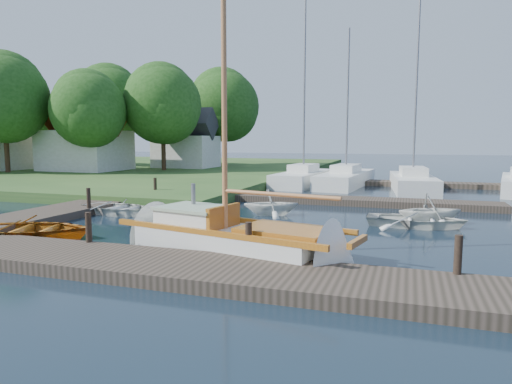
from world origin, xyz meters
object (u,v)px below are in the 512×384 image
(mooring_post_2, at_px, (249,239))
(tree_3, at_px, (163,104))
(tender_a, at_px, (118,206))
(mooring_post_5, at_px, (155,186))
(tender_d, at_px, (430,207))
(house_a, at_px, (85,140))
(tree_7, at_px, (224,105))
(marina_boat_0, at_px, (303,177))
(mooring_post_4, at_px, (89,198))
(sailboat, at_px, (237,242))
(marina_boat_1, at_px, (346,177))
(mooring_post_3, at_px, (458,255))
(tree_5, at_px, (26,114))
(marina_boat_2, at_px, (413,181))
(dinghy, at_px, (27,226))
(tender_b, at_px, (271,201))
(tree_1, at_px, (4,98))
(tree_4, at_px, (109,103))
(house_c, at_px, (186,144))
(tender_c, at_px, (416,217))
(mooring_post_1, at_px, (89,227))
(tree_2, at_px, (89,109))

(mooring_post_2, bearing_deg, tree_3, 123.92)
(tender_a, relative_size, tree_3, 0.38)
(mooring_post_5, distance_m, tree_3, 15.66)
(tender_d, xyz_separation_m, house_a, (-25.77, 13.70, 2.35))
(tender_d, relative_size, tree_7, 0.25)
(house_a, relative_size, tree_7, 0.67)
(marina_boat_0, bearing_deg, mooring_post_4, 163.96)
(sailboat, bearing_deg, marina_boat_1, 101.34)
(mooring_post_3, relative_size, tree_5, 0.10)
(mooring_post_4, relative_size, marina_boat_0, 0.07)
(mooring_post_5, xyz_separation_m, marina_boat_2, (12.23, 8.33, -0.11))
(mooring_post_3, relative_size, dinghy, 0.21)
(mooring_post_5, distance_m, tender_b, 7.34)
(dinghy, xyz_separation_m, tender_d, (11.68, 6.47, 0.21))
(sailboat, relative_size, tree_1, 1.07)
(mooring_post_5, bearing_deg, tree_4, 131.34)
(marina_boat_1, distance_m, tree_4, 24.99)
(house_c, bearing_deg, mooring_post_3, -53.47)
(mooring_post_4, height_order, mooring_post_5, same)
(marina_boat_2, distance_m, tree_3, 20.47)
(tender_a, distance_m, marina_boat_0, 14.31)
(tree_1, bearing_deg, marina_boat_0, 5.45)
(tender_c, xyz_separation_m, tree_4, (-27.28, 20.41, 6.03))
(tender_b, xyz_separation_m, marina_boat_0, (-1.36, 11.84, 0.01))
(tender_b, distance_m, tree_7, 27.08)
(dinghy, bearing_deg, marina_boat_0, -31.33)
(mooring_post_3, distance_m, sailboat, 5.31)
(mooring_post_4, xyz_separation_m, house_a, (-13.00, 16.00, 2.26))
(sailboat, relative_size, house_c, 1.86)
(marina_boat_2, xyz_separation_m, tree_1, (-29.22, -1.29, 5.50))
(mooring_post_4, bearing_deg, mooring_post_1, -51.34)
(marina_boat_0, bearing_deg, mooring_post_1, -179.34)
(tender_a, bearing_deg, tree_3, 35.43)
(tender_b, bearing_deg, tender_c, -118.46)
(mooring_post_4, bearing_deg, marina_boat_1, 60.94)
(sailboat, relative_size, tree_2, 1.26)
(house_c, distance_m, tree_1, 14.54)
(mooring_post_4, relative_size, tender_a, 0.24)
(mooring_post_3, height_order, tender_c, mooring_post_3)
(mooring_post_2, distance_m, mooring_post_4, 9.86)
(dinghy, bearing_deg, house_a, 17.06)
(sailboat, distance_m, tree_4, 35.10)
(house_a, bearing_deg, marina_boat_0, -5.58)
(house_a, height_order, tree_4, tree_4)
(mooring_post_2, distance_m, tender_c, 7.65)
(house_a, bearing_deg, tree_4, 108.28)
(dinghy, height_order, tree_4, tree_4)
(sailboat, height_order, tree_7, tree_7)
(sailboat, bearing_deg, tree_7, 125.55)
(mooring_post_4, distance_m, tree_7, 27.09)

